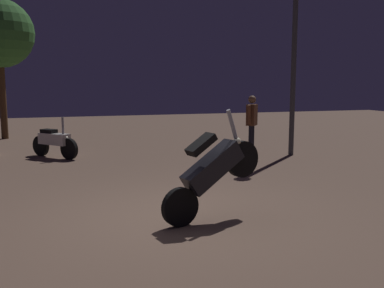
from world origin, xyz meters
TOP-DOWN VIEW (x-y plane):
  - ground_plane at (0.00, 0.00)m, footprint 40.00×40.00m
  - motorcycle_black_foreground at (0.49, -0.35)m, footprint 1.63×0.54m
  - motorcycle_white_parked_right at (-1.74, 5.92)m, footprint 1.17×1.31m
  - person_rider_beside at (3.65, 5.05)m, footprint 0.50×0.56m
  - streetlamp_near at (4.55, 4.39)m, footprint 0.36×0.36m

SIDE VIEW (x-z plane):
  - ground_plane at x=0.00m, z-range 0.00..0.00m
  - motorcycle_white_parked_right at x=-1.74m, z-range -0.12..0.99m
  - motorcycle_black_foreground at x=0.49m, z-range -0.07..1.56m
  - person_rider_beside at x=3.65m, z-range 0.16..1.80m
  - streetlamp_near at x=4.55m, z-range 0.68..5.77m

